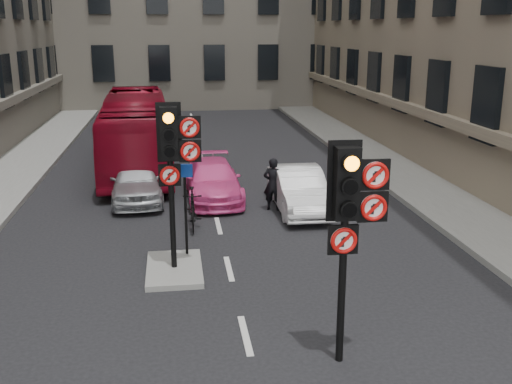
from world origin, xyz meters
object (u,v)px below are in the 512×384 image
object	(u,v)px
motorcyclist	(273,184)
car_pink	(213,180)
car_silver	(136,180)
bus_red	(136,132)
info_sign	(185,197)
car_white	(299,189)
signal_far	(174,151)
motorcycle	(193,208)
signal_near	(351,207)

from	to	relation	value
motorcyclist	car_pink	bearing A→B (deg)	-20.80
car_silver	car_pink	distance (m)	2.35
bus_red	info_sign	size ratio (longest dim) A/B	4.67
motorcyclist	car_white	bearing A→B (deg)	-169.22
car_pink	motorcyclist	bearing A→B (deg)	-42.51
signal_far	motorcycle	xyz separation A→B (m)	(0.43, 3.04, -2.19)
signal_near	car_pink	xyz separation A→B (m)	(-1.44, 9.69, -2.00)
signal_near	car_pink	distance (m)	10.00
signal_far	motorcyclist	distance (m)	5.45
motorcycle	signal_far	bearing A→B (deg)	-96.77
motorcycle	motorcyclist	xyz separation A→B (m)	(2.38, 1.21, 0.26)
signal_near	motorcyclist	xyz separation A→B (m)	(0.21, 8.25, -1.80)
car_white	motorcyclist	world-z (taller)	motorcyclist
signal_far	car_pink	bearing A→B (deg)	78.46
signal_near	bus_red	xyz separation A→B (m)	(-3.99, 14.30, -1.20)
car_white	car_pink	size ratio (longest dim) A/B	0.95
signal_far	bus_red	world-z (taller)	signal_far
car_white	info_sign	size ratio (longest dim) A/B	1.78
signal_near	car_pink	bearing A→B (deg)	98.44
car_white	info_sign	world-z (taller)	info_sign
car_silver	bus_red	bearing A→B (deg)	88.67
car_white	motorcycle	xyz separation A→B (m)	(-3.12, -1.09, -0.11)
car_silver	car_pink	bearing A→B (deg)	-6.71
info_sign	car_pink	bearing A→B (deg)	83.75
signal_near	car_white	world-z (taller)	signal_near
signal_far	car_white	bearing A→B (deg)	49.22
signal_far	info_sign	world-z (taller)	signal_far
signal_near	bus_red	size ratio (longest dim) A/B	0.36
signal_far	info_sign	bearing A→B (deg)	73.85
car_pink	signal_far	bearing A→B (deg)	-102.87
signal_near	car_silver	xyz separation A→B (m)	(-3.78, 9.80, -1.94)
car_silver	bus_red	world-z (taller)	bus_red
signal_near	car_silver	world-z (taller)	signal_near
motorcycle	car_white	bearing A→B (deg)	20.54
signal_near	car_pink	world-z (taller)	signal_near
car_pink	motorcyclist	distance (m)	2.20
bus_red	motorcyclist	bearing A→B (deg)	-57.68
signal_far	motorcycle	size ratio (longest dim) A/B	2.09
car_white	bus_red	size ratio (longest dim) A/B	0.38
bus_red	signal_far	bearing A→B (deg)	-84.78
signal_far	bus_red	distance (m)	10.47
motorcyclist	signal_far	bearing A→B (deg)	76.88
car_white	motorcycle	bearing A→B (deg)	-160.46
signal_near	car_silver	bearing A→B (deg)	111.08
car_silver	bus_red	xyz separation A→B (m)	(-0.21, 4.49, 0.74)
signal_far	car_pink	size ratio (longest dim) A/B	0.89
car_silver	bus_red	distance (m)	4.56
info_sign	signal_near	bearing A→B (deg)	-58.68
car_silver	motorcycle	size ratio (longest dim) A/B	2.20
car_silver	motorcycle	world-z (taller)	car_silver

